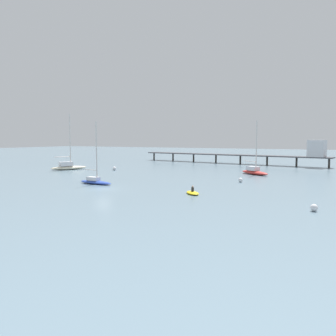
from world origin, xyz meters
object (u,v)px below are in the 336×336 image
Objects in this scene: sailboat_cream at (68,166)px; mooring_buoy_inner at (240,180)px; sailboat_red at (254,171)px; mooring_buoy_far at (114,168)px; mooring_buoy_outer at (314,208)px; sailboat_blue at (95,180)px; pier at (267,152)px; dinghy_yellow at (193,193)px.

sailboat_cream is 17.36× the size of mooring_buoy_inner.
sailboat_red reaches higher than mooring_buoy_far.
mooring_buoy_outer is at bearing -66.71° from sailboat_red.
mooring_buoy_far reaches higher than mooring_buoy_inner.
mooring_buoy_inner is 23.10m from mooring_buoy_outer.
sailboat_blue is 33.43m from mooring_buoy_outer.
pier is 39.26m from mooring_buoy_inner.
sailboat_red is 32.52m from sailboat_blue.
mooring_buoy_inner is at bearing 33.31° from sailboat_blue.
mooring_buoy_far is at bearing -168.88° from sailboat_red.
pier is at bearing 91.98° from dinghy_yellow.
sailboat_blue reaches higher than mooring_buoy_far.
sailboat_blue reaches higher than mooring_buoy_inner.
mooring_buoy_outer is (13.98, -32.49, -0.35)m from sailboat_red.
sailboat_cream reaches higher than mooring_buoy_outer.
pier is 25.88m from sailboat_red.
sailboat_red is 41.92m from sailboat_cream.
sailboat_red is at bearing 54.47° from sailboat_blue.
mooring_buoy_outer is (16.91, -58.04, -3.16)m from pier.
sailboat_cream is at bearing 157.40° from mooring_buoy_outer.
sailboat_cream is at bearing -166.64° from sailboat_red.
mooring_buoy_outer is (15.05, -4.09, 0.17)m from dinghy_yellow.
mooring_buoy_far is at bearing 149.13° from mooring_buoy_outer.
mooring_buoy_inner is at bearing 124.16° from mooring_buoy_outer.
sailboat_blue reaches higher than mooring_buoy_outer.
sailboat_cream is at bearing -160.34° from mooring_buoy_far.
sailboat_red is at bearing 11.12° from mooring_buoy_far.
pier is 5.22× the size of sailboat_red.
sailboat_blue reaches higher than dinghy_yellow.
dinghy_yellow is at bearing -97.87° from mooring_buoy_inner.
mooring_buoy_inner is 0.87× the size of mooring_buoy_far.
sailboat_cream is (-40.79, -9.69, 0.11)m from sailboat_red.
mooring_buoy_inner is (3.95, -38.93, -3.16)m from pier.
mooring_buoy_inner reaches higher than mooring_buoy_outer.
mooring_buoy_inner is 32.25m from mooring_buoy_far.
dinghy_yellow is at bearing -25.21° from sailboat_cream.
pier is at bearing 95.79° from mooring_buoy_inner.
sailboat_red is at bearing -83.46° from pier.
mooring_buoy_inner is at bearing -84.21° from pier.
sailboat_blue is 13.38× the size of mooring_buoy_outer.
pier is 54.08m from dinghy_yellow.
mooring_buoy_far reaches higher than mooring_buoy_outer.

